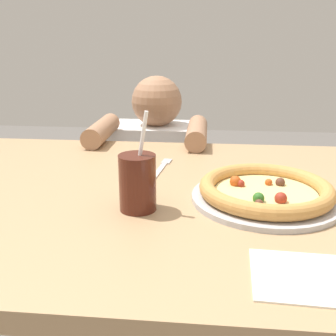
{
  "coord_description": "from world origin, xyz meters",
  "views": [
    {
      "loc": [
        0.13,
        -0.89,
        1.1
      ],
      "look_at": [
        0.03,
        0.09,
        0.78
      ],
      "focal_mm": 43.19,
      "sensor_mm": 36.0,
      "label": 1
    }
  ],
  "objects_px": {
    "pizza_near": "(265,192)",
    "diner_seated": "(157,199)",
    "fork": "(161,168)",
    "drink_cup_colored": "(138,182)"
  },
  "relations": [
    {
      "from": "pizza_near",
      "to": "fork",
      "type": "xyz_separation_m",
      "value": [
        -0.26,
        0.2,
        -0.02
      ]
    },
    {
      "from": "pizza_near",
      "to": "diner_seated",
      "type": "height_order",
      "value": "diner_seated"
    },
    {
      "from": "drink_cup_colored",
      "to": "fork",
      "type": "relative_size",
      "value": 1.04
    },
    {
      "from": "drink_cup_colored",
      "to": "diner_seated",
      "type": "height_order",
      "value": "drink_cup_colored"
    },
    {
      "from": "drink_cup_colored",
      "to": "fork",
      "type": "distance_m",
      "value": 0.28
    },
    {
      "from": "drink_cup_colored",
      "to": "diner_seated",
      "type": "bearing_deg",
      "value": 94.37
    },
    {
      "from": "pizza_near",
      "to": "fork",
      "type": "height_order",
      "value": "pizza_near"
    },
    {
      "from": "drink_cup_colored",
      "to": "pizza_near",
      "type": "bearing_deg",
      "value": 14.97
    },
    {
      "from": "pizza_near",
      "to": "fork",
      "type": "distance_m",
      "value": 0.33
    },
    {
      "from": "diner_seated",
      "to": "fork",
      "type": "bearing_deg",
      "value": -81.48
    }
  ]
}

